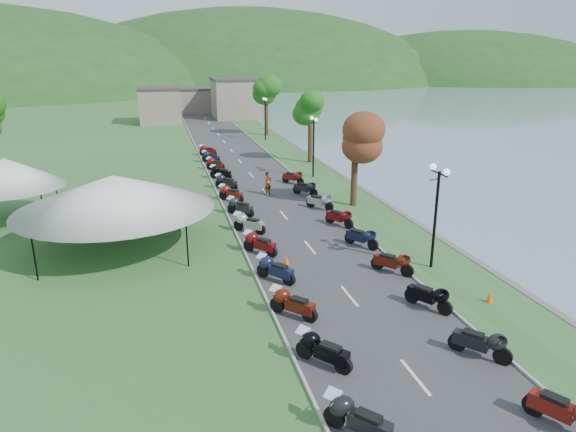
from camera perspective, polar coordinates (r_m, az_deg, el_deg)
road at (r=44.56m, az=-4.14°, el=4.58°), size 7.00×120.00×0.02m
hills_backdrop at (r=203.17m, az=-12.38°, el=14.34°), size 360.00×120.00×76.00m
far_building at (r=88.27m, az=-10.77°, el=12.39°), size 18.00×16.00×5.00m
moto_row_left at (r=28.29m, az=-3.69°, el=-1.94°), size 2.60×54.39×1.10m
moto_row_right at (r=24.85m, az=11.36°, el=-5.10°), size 2.60×38.82×1.10m
vendor_tent_main at (r=28.51m, az=-18.53°, el=0.38°), size 6.85×6.85×4.00m
vendor_tent_side at (r=35.84m, az=-28.62°, el=2.52°), size 4.54×4.54×4.00m
tree_lakeside at (r=34.83m, az=7.47°, el=6.87°), size 2.60×2.60×7.21m
pedestrian_a at (r=32.32m, az=-18.91°, el=-1.40°), size 0.73×0.79×1.76m
pedestrian_b at (r=34.09m, az=-15.58°, el=-0.12°), size 0.95×0.69×1.74m
pedestrian_c at (r=32.11m, az=-19.13°, el=-1.55°), size 0.87×1.28×1.83m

